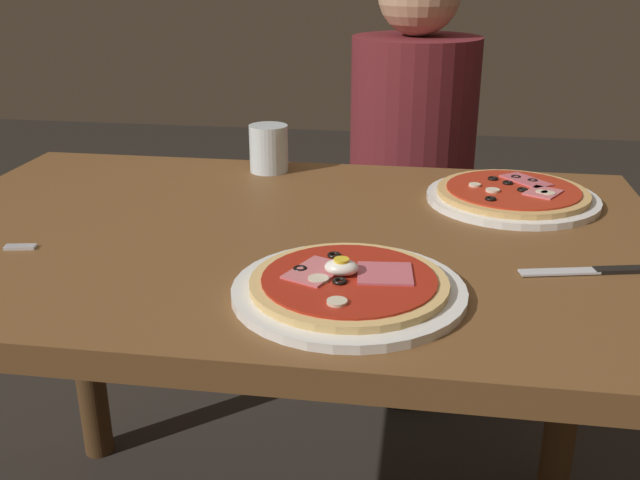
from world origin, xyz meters
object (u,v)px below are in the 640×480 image
(pizza_foreground, at_px, (349,287))
(pizza_across_left, at_px, (513,195))
(knife, at_px, (599,271))
(water_glass_near, at_px, (269,152))
(dining_table, at_px, (281,297))
(diner_person, at_px, (410,200))

(pizza_foreground, distance_m, pizza_across_left, 0.49)
(pizza_foreground, xyz_separation_m, pizza_across_left, (0.24, 0.42, -0.00))
(knife, bearing_deg, water_glass_near, 142.72)
(water_glass_near, xyz_separation_m, knife, (0.56, -0.43, -0.04))
(pizza_foreground, height_order, water_glass_near, water_glass_near)
(pizza_foreground, bearing_deg, water_glass_near, 112.39)
(dining_table, height_order, diner_person, diner_person)
(pizza_across_left, bearing_deg, knife, -73.28)
(dining_table, height_order, water_glass_near, water_glass_near)
(pizza_across_left, bearing_deg, diner_person, 108.69)
(knife, bearing_deg, pizza_across_left, 106.72)
(pizza_foreground, bearing_deg, pizza_across_left, 60.05)
(water_glass_near, bearing_deg, diner_person, 58.33)
(dining_table, bearing_deg, knife, -11.74)
(knife, bearing_deg, pizza_foreground, -159.72)
(knife, relative_size, diner_person, 0.16)
(pizza_across_left, distance_m, knife, 0.31)
(dining_table, distance_m, diner_person, 0.80)
(knife, height_order, diner_person, diner_person)
(dining_table, relative_size, pizza_foreground, 4.05)
(water_glass_near, distance_m, knife, 0.70)
(dining_table, xyz_separation_m, water_glass_near, (-0.09, 0.33, 0.16))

